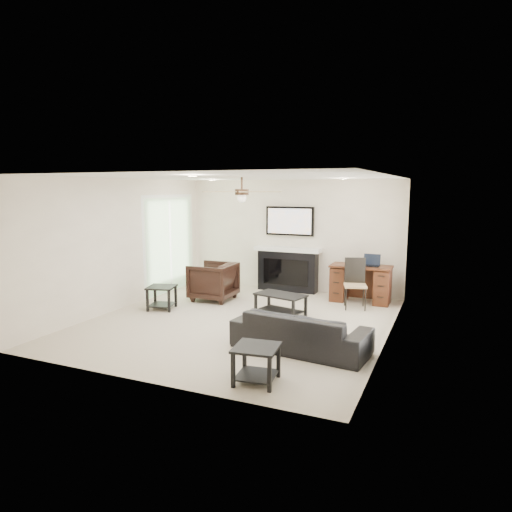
% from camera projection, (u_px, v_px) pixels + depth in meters
% --- Properties ---
extents(room_shell, '(5.50, 5.54, 2.52)m').
position_uv_depth(room_shell, '(251.00, 226.00, 7.76)').
color(room_shell, beige).
rests_on(room_shell, ground).
extents(sofa, '(2.02, 0.97, 0.57)m').
position_uv_depth(sofa, '(301.00, 331.00, 6.53)').
color(sofa, black).
rests_on(sofa, ground).
extents(armchair, '(0.89, 0.87, 0.79)m').
position_uv_depth(armchair, '(213.00, 281.00, 9.49)').
color(armchair, black).
rests_on(armchair, ground).
extents(coffee_table, '(0.99, 0.70, 0.40)m').
position_uv_depth(coffee_table, '(280.00, 305.00, 8.35)').
color(coffee_table, black).
rests_on(coffee_table, ground).
extents(end_table_near, '(0.58, 0.58, 0.45)m').
position_uv_depth(end_table_near, '(256.00, 364.00, 5.46)').
color(end_table_near, black).
rests_on(end_table_near, ground).
extents(end_table_left, '(0.62, 0.62, 0.45)m').
position_uv_depth(end_table_left, '(162.00, 298.00, 8.77)').
color(end_table_left, black).
rests_on(end_table_left, ground).
extents(fireplace_unit, '(1.52, 0.34, 1.91)m').
position_uv_depth(fireplace_unit, '(288.00, 249.00, 10.22)').
color(fireplace_unit, black).
rests_on(fireplace_unit, ground).
extents(desk, '(1.22, 0.56, 0.76)m').
position_uv_depth(desk, '(361.00, 284.00, 9.31)').
color(desk, '#3D230F').
rests_on(desk, ground).
extents(desk_chair, '(0.53, 0.54, 0.97)m').
position_uv_depth(desk_chair, '(355.00, 284.00, 8.79)').
color(desk_chair, black).
rests_on(desk_chair, ground).
extents(laptop, '(0.33, 0.24, 0.23)m').
position_uv_depth(laptop, '(371.00, 261.00, 9.14)').
color(laptop, black).
rests_on(laptop, desk).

